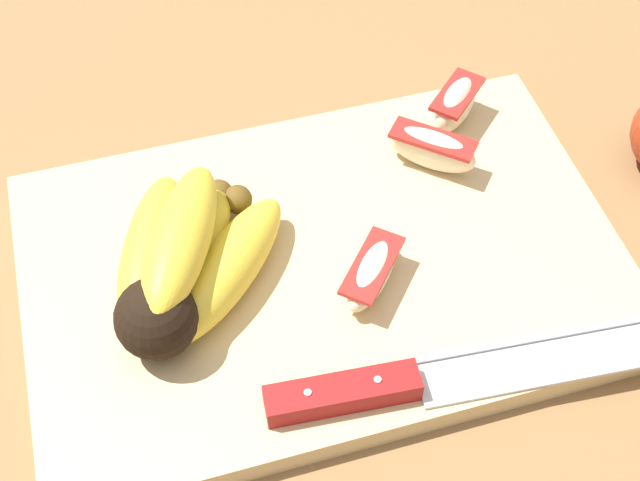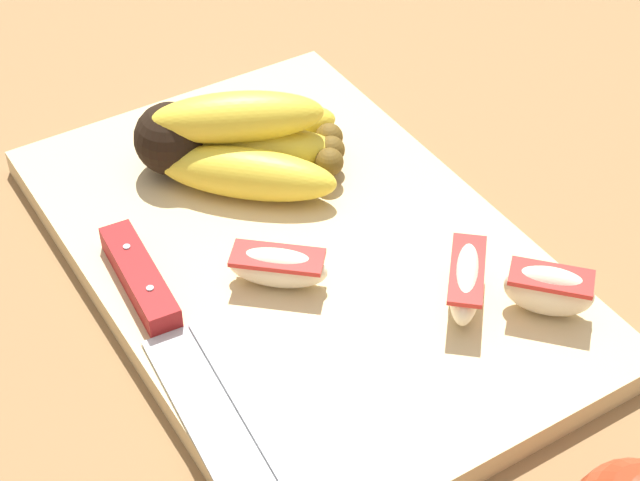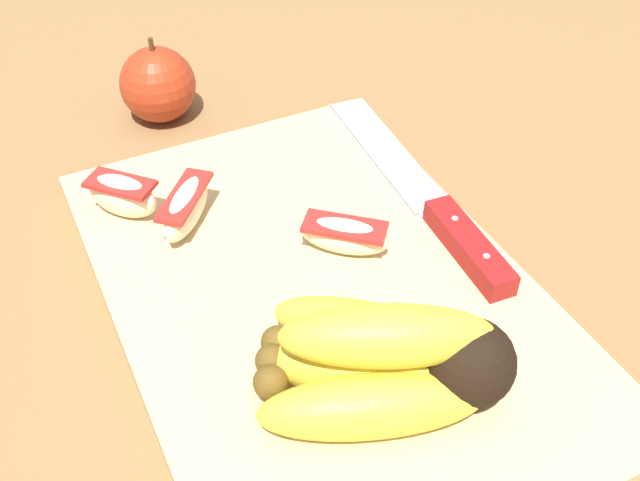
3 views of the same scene
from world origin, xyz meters
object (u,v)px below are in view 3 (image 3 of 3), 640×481
at_px(chefs_knife, 436,210).
at_px(apple_wedge_middle, 186,207).
at_px(banana_bunch, 389,361).
at_px(apple_wedge_near, 345,235).
at_px(apple_wedge_far, 122,195).
at_px(whole_apple, 158,85).

bearing_deg(chefs_knife, apple_wedge_middle, -113.16).
distance_m(banana_bunch, apple_wedge_near, 0.13).
distance_m(banana_bunch, apple_wedge_far, 0.26).
relative_size(apple_wedge_middle, whole_apple, 0.80).
height_order(apple_wedge_near, whole_apple, whole_apple).
bearing_deg(whole_apple, chefs_knife, 28.05).
relative_size(chefs_knife, apple_wedge_near, 4.24).
bearing_deg(banana_bunch, chefs_knife, 136.82).
bearing_deg(apple_wedge_middle, banana_bunch, 16.48).
relative_size(banana_bunch, apple_wedge_near, 2.44).
xyz_separation_m(apple_wedge_near, apple_wedge_far, (-0.11, -0.14, 0.00)).
bearing_deg(whole_apple, banana_bunch, 3.50).
relative_size(chefs_knife, apple_wedge_far, 4.80).
xyz_separation_m(chefs_knife, apple_wedge_near, (0.00, -0.08, 0.01)).
xyz_separation_m(apple_wedge_middle, whole_apple, (-0.19, 0.04, -0.00)).
distance_m(banana_bunch, chefs_knife, 0.18).
relative_size(apple_wedge_near, apple_wedge_middle, 0.98).
bearing_deg(apple_wedge_middle, whole_apple, 169.39).
relative_size(apple_wedge_near, apple_wedge_far, 1.13).
xyz_separation_m(banana_bunch, apple_wedge_middle, (-0.20, -0.06, -0.01)).
relative_size(apple_wedge_near, whole_apple, 0.78).
xyz_separation_m(chefs_knife, whole_apple, (-0.27, -0.14, 0.01)).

